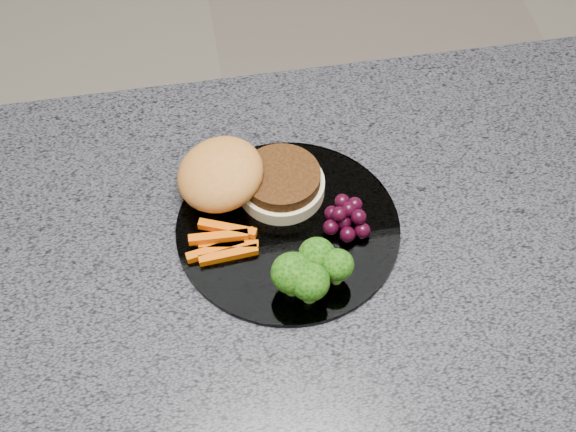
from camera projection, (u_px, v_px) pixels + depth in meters
The scene contains 7 objects.
island_cabinet at pixel (297, 417), 1.29m from camera, with size 1.20×0.60×0.86m, color #55351D.
countertop at pixel (301, 265), 0.93m from camera, with size 1.20×0.60×0.04m, color #494A53.
plate at pixel (288, 228), 0.93m from camera, with size 0.26×0.26×0.01m, color white.
burger at pixel (242, 180), 0.94m from camera, with size 0.18×0.12×0.06m.
carrot_sticks at pixel (224, 242), 0.90m from camera, with size 0.08×0.06×0.02m.
broccoli at pixel (310, 271), 0.85m from camera, with size 0.09×0.07×0.06m.
grape_bunch at pixel (347, 217), 0.92m from camera, with size 0.05×0.06×0.03m.
Camera 1 is at (-0.10, -0.50, 1.66)m, focal length 50.00 mm.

